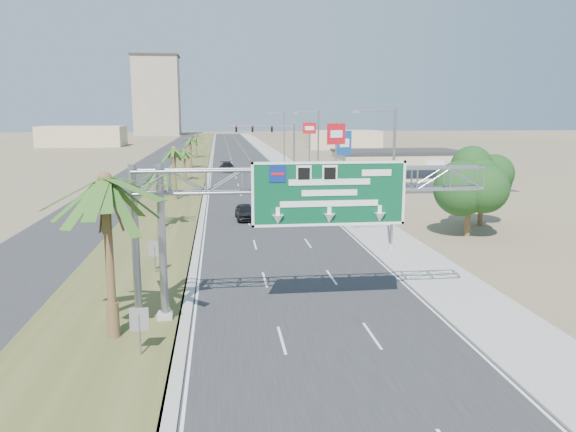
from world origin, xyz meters
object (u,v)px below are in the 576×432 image
at_px(car_right_lane, 297,183).
at_px(car_mid_lane, 263,183).
at_px(pole_sign_blue, 344,145).
at_px(pole_sign_red_far, 309,132).
at_px(car_left_lane, 245,212).
at_px(signal_mast, 281,145).
at_px(sign_gantry, 295,192).
at_px(palm_near, 105,180).
at_px(car_far, 227,167).
at_px(store_building, 397,165).
at_px(pole_sign_red_near, 336,138).

bearing_deg(car_right_lane, car_mid_lane, -179.02).
bearing_deg(pole_sign_blue, pole_sign_red_far, 91.93).
bearing_deg(pole_sign_red_far, car_left_lane, -106.93).
height_order(pole_sign_blue, pole_sign_red_far, pole_sign_red_far).
relative_size(signal_mast, car_left_lane, 2.38).
bearing_deg(sign_gantry, pole_sign_red_far, 80.28).
bearing_deg(car_left_lane, pole_sign_blue, 51.75).
xyz_separation_m(sign_gantry, palm_near, (-8.14, -1.93, 0.87)).
bearing_deg(car_far, palm_near, -100.66).
distance_m(store_building, car_right_lane, 19.03).
bearing_deg(store_building, signal_mast, 160.46).
bearing_deg(pole_sign_red_near, store_building, 53.24).
bearing_deg(sign_gantry, car_far, 91.74).
bearing_deg(car_mid_lane, store_building, 19.94).
xyz_separation_m(palm_near, car_left_lane, (6.97, 27.23, -6.20)).
relative_size(store_building, car_far, 3.34).
distance_m(store_building, pole_sign_red_far, 16.40).
height_order(pole_sign_red_near, pole_sign_blue, pole_sign_red_near).
height_order(sign_gantry, car_mid_lane, sign_gantry).
bearing_deg(car_right_lane, pole_sign_blue, -27.54).
distance_m(sign_gantry, car_mid_lane, 46.96).
bearing_deg(store_building, sign_gantry, -112.36).
xyz_separation_m(sign_gantry, car_left_lane, (-1.17, 25.30, -5.32)).
bearing_deg(car_mid_lane, sign_gantry, -97.02).
distance_m(palm_near, signal_mast, 65.60).
xyz_separation_m(signal_mast, store_building, (16.83, -5.97, -2.85)).
bearing_deg(car_far, car_right_lane, -74.96).
distance_m(car_mid_lane, car_right_lane, 4.43).
bearing_deg(pole_sign_red_near, palm_near, -114.15).
height_order(car_left_lane, car_mid_lane, car_mid_lane).
bearing_deg(store_building, car_right_lane, -150.40).
height_order(signal_mast, car_left_lane, signal_mast).
distance_m(signal_mast, pole_sign_blue, 19.22).
distance_m(sign_gantry, palm_near, 8.41).
bearing_deg(pole_sign_red_near, pole_sign_blue, 67.47).
bearing_deg(sign_gantry, car_left_lane, 92.65).
bearing_deg(palm_near, car_far, 85.18).
xyz_separation_m(pole_sign_blue, pole_sign_red_far, (-0.77, 22.87, 0.91)).
height_order(palm_near, signal_mast, palm_near).
relative_size(car_far, pole_sign_red_near, 0.62).
height_order(car_left_lane, pole_sign_red_far, pole_sign_red_far).
bearing_deg(car_far, signal_mast, -47.42).
distance_m(car_right_lane, pole_sign_blue, 8.12).
relative_size(signal_mast, car_mid_lane, 2.22).
relative_size(store_building, pole_sign_red_near, 2.06).
xyz_separation_m(palm_near, car_mid_lane, (10.28, 48.54, -6.17)).
bearing_deg(car_left_lane, sign_gantry, -89.76).
xyz_separation_m(car_mid_lane, pole_sign_red_near, (7.92, -7.94, 6.09)).
distance_m(palm_near, car_mid_lane, 50.00).
bearing_deg(sign_gantry, car_right_lane, 82.00).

